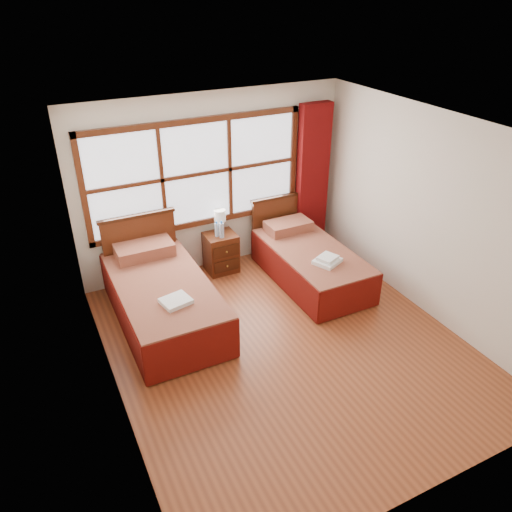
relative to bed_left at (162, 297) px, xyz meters
name	(u,v)px	position (x,y,z in m)	size (l,w,h in m)	color
floor	(287,345)	(1.17, -1.20, -0.33)	(4.50, 4.50, 0.00)	brown
ceiling	(295,132)	(1.17, -1.20, 2.27)	(4.50, 4.50, 0.00)	white
wall_back	(213,184)	(1.17, 1.05, 0.97)	(4.00, 4.00, 0.00)	silver
wall_left	(104,297)	(-0.83, -1.20, 0.97)	(4.50, 4.50, 0.00)	silver
wall_right	(431,217)	(3.17, -1.20, 0.97)	(4.50, 4.50, 0.00)	silver
window	(197,174)	(0.92, 1.02, 1.17)	(3.16, 0.06, 1.56)	white
curtain	(312,178)	(2.77, 0.91, 0.84)	(0.50, 0.16, 2.30)	#660A0A
bed_left	(162,297)	(0.00, 0.00, 0.00)	(1.12, 2.18, 1.10)	#36190B
bed_right	(309,261)	(2.20, 0.00, -0.04)	(1.00, 2.02, 0.97)	#36190B
nightstand	(221,253)	(1.15, 0.80, -0.03)	(0.45, 0.45, 0.60)	#512411
towels_left	(176,301)	(0.02, -0.57, 0.28)	(0.37, 0.34, 0.05)	white
towels_right	(327,260)	(2.18, -0.47, 0.23)	(0.42, 0.40, 0.10)	white
lamp	(220,216)	(1.20, 0.92, 0.50)	(0.17, 0.17, 0.33)	gold
bottle_near	(217,230)	(1.09, 0.78, 0.37)	(0.06, 0.06, 0.23)	#AAC2DA
bottle_far	(222,230)	(1.14, 0.71, 0.38)	(0.07, 0.07, 0.26)	#AAC2DA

